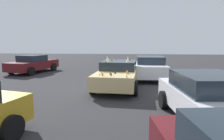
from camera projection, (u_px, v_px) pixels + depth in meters
The scene contains 5 objects.
ground_plane at pixel (118, 88), 9.88m from camera, with size 60.00×60.00×0.00m, color #2D2D30.
art_car_decorated at pixel (118, 74), 9.86m from camera, with size 4.52×2.29×1.59m.
parked_sedan_row_back_center at pixel (33, 64), 14.94m from camera, with size 4.38×2.65×1.32m.
parked_sedan_far_right at pixel (150, 67), 12.32m from camera, with size 3.95×2.04×1.41m.
parked_sedan_behind_left at pixel (210, 99), 5.39m from camera, with size 4.62×2.38×1.39m.
Camera 1 is at (-9.65, -0.69, 2.24)m, focal length 31.66 mm.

